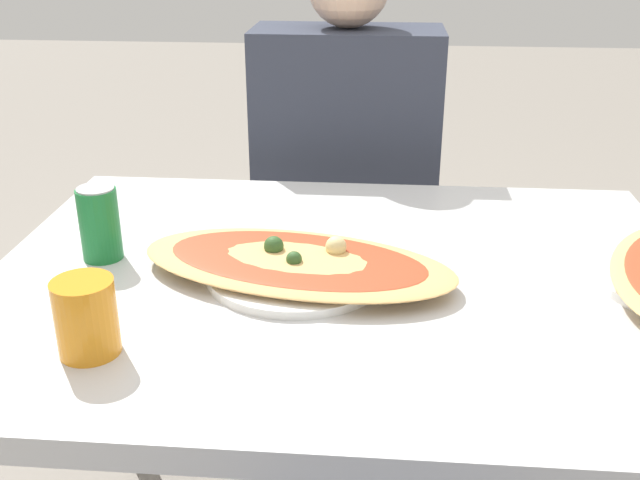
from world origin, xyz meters
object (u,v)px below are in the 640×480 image
Objects in this scene: dining_table at (342,316)px; person_seated at (346,165)px; pizza_main at (297,264)px; drink_glass at (86,317)px; soda_can at (100,223)px; chair_far_seated at (347,231)px.

dining_table is 0.66m from person_seated.
pizza_main is 5.29× the size of drink_glass.
dining_table is 9.18× the size of soda_can.
pizza_main is at bearing 86.26° from person_seated.
dining_table is 0.12m from pizza_main.
drink_glass is at bearing 74.19° from chair_far_seated.
person_seated is at bearing 86.26° from pizza_main.
chair_far_seated is at bearing -90.00° from person_seated.
chair_far_seated is 0.25m from person_seated.
person_seated is (-0.00, -0.11, 0.22)m from chair_far_seated.
chair_far_seated is at bearing 74.19° from drink_glass.
drink_glass is at bearing -134.98° from pizza_main.
soda_can is at bearing 106.50° from drink_glass.
dining_table is 2.08× the size of pizza_main.
person_seated reaches higher than soda_can.
soda_can reaches higher than dining_table.
chair_far_seated is 8.33× the size of drink_glass.
chair_far_seated is at bearing 86.78° from pizza_main.
dining_table is 0.43m from soda_can.
dining_table is at bearing 10.16° from pizza_main.
dining_table is 0.93× the size of person_seated.
person_seated is 11.80× the size of drink_glass.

